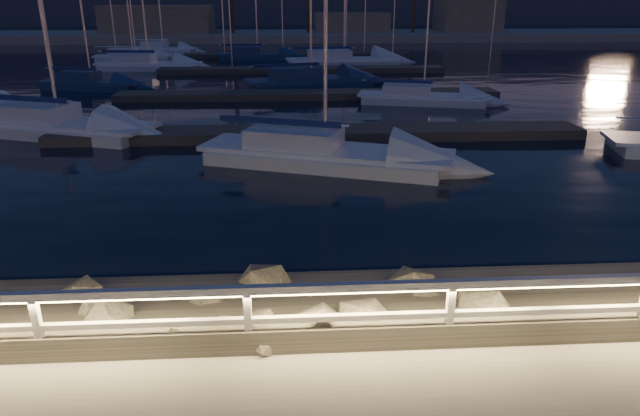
# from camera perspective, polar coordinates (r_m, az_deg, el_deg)

# --- Properties ---
(ground) EXTENTS (400.00, 400.00, 0.00)m
(ground) POSITION_cam_1_polar(r_m,az_deg,el_deg) (8.92, 6.24, -13.42)
(ground) COLOR #AAA699
(ground) RESTS_ON ground
(harbor_water) EXTENTS (400.00, 440.00, 0.60)m
(harbor_water) POSITION_cam_1_polar(r_m,az_deg,el_deg) (38.99, -1.47, 11.65)
(harbor_water) COLOR black
(harbor_water) RESTS_ON ground
(guard_rail) EXTENTS (44.11, 0.12, 1.06)m
(guard_rail) POSITION_cam_1_polar(r_m,az_deg,el_deg) (8.50, 5.98, -9.11)
(guard_rail) COLOR white
(guard_rail) RESTS_ON ground
(riprap) EXTENTS (36.74, 2.67, 1.32)m
(riprap) POSITION_cam_1_polar(r_m,az_deg,el_deg) (10.69, -24.19, -10.22)
(riprap) COLOR slate
(riprap) RESTS_ON ground
(floating_docks) EXTENTS (22.00, 36.00, 0.40)m
(floating_docks) POSITION_cam_1_polar(r_m,az_deg,el_deg) (40.17, -1.55, 12.72)
(floating_docks) COLOR #4F4741
(floating_docks) RESTS_ON ground
(far_shore) EXTENTS (160.00, 14.00, 5.20)m
(far_shore) POSITION_cam_1_polar(r_m,az_deg,el_deg) (81.49, -2.75, 17.08)
(far_shore) COLOR #AAA699
(far_shore) RESTS_ON ground
(sailboat_b) EXTENTS (8.77, 5.26, 14.48)m
(sailboat_b) POSITION_cam_1_polar(r_m,az_deg,el_deg) (26.89, -24.99, 7.60)
(sailboat_b) COLOR white
(sailboat_b) RESTS_ON ground
(sailboat_c) EXTENTS (9.04, 5.32, 14.85)m
(sailboat_c) POSITION_cam_1_polar(r_m,az_deg,el_deg) (20.07, -0.15, 5.67)
(sailboat_c) COLOR white
(sailboat_c) RESTS_ON ground
(sailboat_e) EXTENTS (6.76, 3.44, 11.15)m
(sailboat_e) POSITION_cam_1_polar(r_m,az_deg,el_deg) (39.81, -22.10, 11.52)
(sailboat_e) COLOR navy
(sailboat_e) RESTS_ON ground
(sailboat_f) EXTENTS (8.76, 4.77, 14.40)m
(sailboat_f) POSITION_cam_1_polar(r_m,az_deg,el_deg) (37.80, -1.25, 12.65)
(sailboat_f) COLOR navy
(sailboat_f) RESTS_ON ground
(sailboat_g) EXTENTS (7.37, 3.88, 12.05)m
(sailboat_g) POSITION_cam_1_polar(r_m,az_deg,el_deg) (32.42, 9.94, 10.94)
(sailboat_g) COLOR white
(sailboat_g) RESTS_ON ground
(sailboat_i) EXTENTS (6.98, 2.38, 11.80)m
(sailboat_i) POSITION_cam_1_polar(r_m,az_deg,el_deg) (56.36, -18.37, 14.18)
(sailboat_i) COLOR white
(sailboat_i) RESTS_ON ground
(sailboat_j) EXTENTS (8.40, 3.14, 14.01)m
(sailboat_j) POSITION_cam_1_polar(r_m,az_deg,el_deg) (49.21, -17.00, 13.59)
(sailboat_j) COLOR white
(sailboat_j) RESTS_ON ground
(sailboat_l) EXTENTS (10.05, 3.80, 16.62)m
(sailboat_l) POSITION_cam_1_polar(r_m,az_deg,el_deg) (50.39, 2.10, 14.58)
(sailboat_l) COLOR white
(sailboat_l) RESTS_ON ground
(sailboat_m) EXTENTS (7.25, 3.27, 12.01)m
(sailboat_m) POSITION_cam_1_polar(r_m,az_deg,el_deg) (63.82, -15.57, 15.07)
(sailboat_m) COLOR white
(sailboat_m) RESTS_ON ground
(sailboat_n) EXTENTS (7.63, 2.98, 12.69)m
(sailboat_n) POSITION_cam_1_polar(r_m,az_deg,el_deg) (55.78, -6.47, 14.99)
(sailboat_n) COLOR navy
(sailboat_n) RESTS_ON ground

